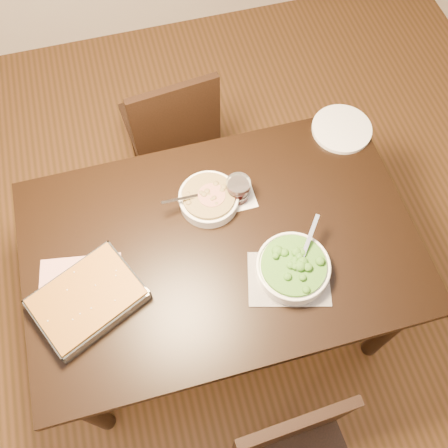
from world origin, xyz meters
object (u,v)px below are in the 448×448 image
chair_far (172,127)px  wine_tumbler (238,189)px  stew_bowl (209,198)px  table (221,255)px  broccoli_bowl (293,268)px  dinner_plate (342,129)px  baking_dish (88,299)px

chair_far → wine_tumbler: bearing=97.1°
stew_bowl → chair_far: size_ratio=0.29×
table → broccoli_bowl: 0.30m
table → dinner_plate: 0.71m
dinner_plate → chair_far: 0.81m
baking_dish → chair_far: (0.45, 0.87, -0.31)m
stew_bowl → broccoli_bowl: (0.21, -0.34, 0.00)m
stew_bowl → baking_dish: stew_bowl is taller
wine_tumbler → chair_far: bearing=103.6°
broccoli_bowl → wine_tumbler: 0.35m
stew_bowl → dinner_plate: size_ratio=1.03×
stew_bowl → dinner_plate: stew_bowl is taller
baking_dish → dinner_plate: 1.17m
broccoli_bowl → chair_far: 1.02m
stew_bowl → baking_dish: 0.55m
broccoli_bowl → chair_far: (-0.24, 0.94, -0.31)m
table → chair_far: (-0.03, 0.77, -0.18)m
table → stew_bowl: size_ratio=5.67×
table → dinner_plate: bearing=31.0°
table → stew_bowl: (0.00, 0.17, 0.13)m
stew_bowl → wine_tumbler: (0.11, -0.00, 0.02)m
broccoli_bowl → baking_dish: 0.69m
table → wine_tumbler: (0.11, 0.17, 0.15)m
chair_far → stew_bowl: bearing=86.8°
wine_tumbler → broccoli_bowl: bearing=-73.7°
dinner_plate → chair_far: size_ratio=0.28×
table → stew_bowl: 0.22m
baking_dish → wine_tumbler: wine_tumbler is taller
wine_tumbler → dinner_plate: (0.49, 0.19, -0.05)m
wine_tumbler → baking_dish: bearing=-155.9°
wine_tumbler → dinner_plate: wine_tumbler is taller
table → baking_dish: bearing=-168.8°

